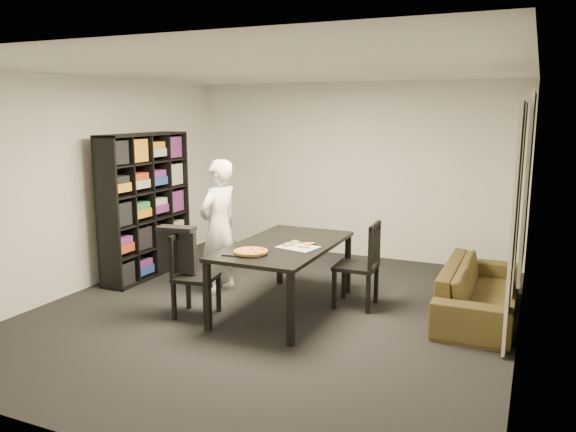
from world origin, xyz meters
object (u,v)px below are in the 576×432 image
at_px(dining_table, 284,250).
at_px(pepperoni_pizza, 251,251).
at_px(person, 219,227).
at_px(sofa, 480,290).
at_px(chair_right, 364,259).
at_px(bookshelf, 146,205).
at_px(baking_tray, 246,253).
at_px(chair_left, 188,269).

height_order(dining_table, pepperoni_pizza, pepperoni_pizza).
relative_size(person, sofa, 0.85).
bearing_deg(chair_right, bookshelf, -93.09).
relative_size(bookshelf, baking_tray, 4.75).
xyz_separation_m(chair_right, sofa, (1.22, 0.26, -0.27)).
height_order(bookshelf, chair_left, bookshelf).
distance_m(chair_left, chair_right, 1.94).
xyz_separation_m(dining_table, sofa, (1.99, 0.72, -0.41)).
bearing_deg(chair_left, person, -1.53).
bearing_deg(pepperoni_pizza, chair_left, -178.71).
distance_m(bookshelf, baking_tray, 2.32).
relative_size(chair_left, chair_right, 0.93).
relative_size(bookshelf, chair_left, 2.10).
bearing_deg(dining_table, baking_tray, -109.07).
xyz_separation_m(bookshelf, chair_right, (3.02, -0.04, -0.40)).
height_order(dining_table, chair_right, chair_right).
height_order(bookshelf, dining_table, bookshelf).
xyz_separation_m(baking_tray, sofa, (2.18, 1.26, -0.49)).
bearing_deg(sofa, dining_table, 109.78).
height_order(chair_right, person, person).
relative_size(chair_right, pepperoni_pizza, 2.78).
distance_m(pepperoni_pizza, sofa, 2.52).
distance_m(person, pepperoni_pizza, 1.19).
xyz_separation_m(bookshelf, dining_table, (2.25, -0.50, -0.26)).
relative_size(bookshelf, pepperoni_pizza, 5.43).
bearing_deg(pepperoni_pizza, baking_tray, 177.22).
bearing_deg(pepperoni_pizza, sofa, 30.70).
bearing_deg(person, bookshelf, -89.16).
bearing_deg(baking_tray, chair_left, -178.36).
bearing_deg(baking_tray, sofa, 29.95).
xyz_separation_m(chair_left, pepperoni_pizza, (0.75, 0.02, 0.27)).
bearing_deg(dining_table, pepperoni_pizza, -103.19).
xyz_separation_m(chair_left, baking_tray, (0.69, 0.02, 0.25)).
xyz_separation_m(dining_table, pepperoni_pizza, (-0.13, -0.54, 0.09)).
bearing_deg(sofa, chair_left, 113.95).
bearing_deg(dining_table, chair_left, -147.54).
bearing_deg(chair_left, dining_table, -66.73).
bearing_deg(bookshelf, chair_right, -0.79).
bearing_deg(sofa, baking_tray, 119.95).
bearing_deg(sofa, bookshelf, 92.89).
bearing_deg(chair_right, person, -86.29).
relative_size(dining_table, sofa, 0.95).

